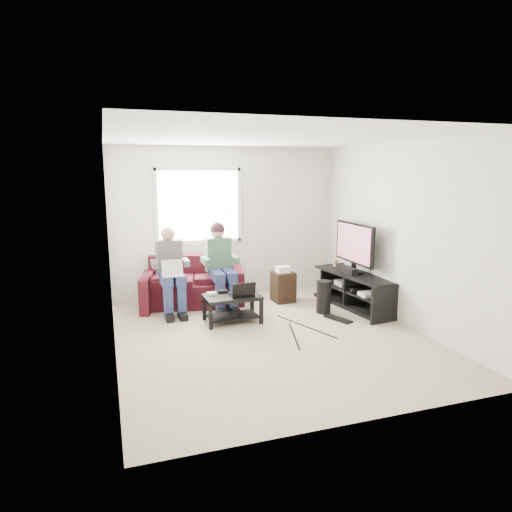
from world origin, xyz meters
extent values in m
plane|color=tan|center=(0.00, 0.00, 0.00)|extent=(4.50, 4.50, 0.00)
plane|color=white|center=(0.00, 0.00, 2.60)|extent=(4.50, 4.50, 0.00)
plane|color=silver|center=(0.00, 2.25, 1.30)|extent=(4.50, 0.00, 4.50)
plane|color=silver|center=(0.00, -2.25, 1.30)|extent=(4.50, 0.00, 4.50)
plane|color=silver|center=(-2.00, 0.00, 1.30)|extent=(0.00, 4.50, 4.50)
plane|color=silver|center=(2.00, 0.00, 1.30)|extent=(0.00, 4.50, 4.50)
cube|color=white|center=(-0.50, 2.24, 1.60)|extent=(1.40, 0.01, 1.20)
cube|color=silver|center=(-0.50, 2.23, 1.60)|extent=(1.48, 0.04, 1.28)
cube|color=#461115|center=(-0.70, 1.77, 0.20)|extent=(1.50, 1.01, 0.39)
cube|color=#461115|center=(-0.70, 2.09, 0.59)|extent=(1.38, 0.48, 0.40)
cube|color=#461115|center=(-1.46, 1.77, 0.28)|extent=(0.32, 0.85, 0.56)
cube|color=#461115|center=(0.06, 1.77, 0.28)|extent=(0.32, 0.85, 0.56)
cube|color=#461115|center=(-1.05, 1.75, 0.44)|extent=(0.76, 0.74, 0.10)
cube|color=#461115|center=(-0.36, 1.75, 0.44)|extent=(0.76, 0.74, 0.10)
cube|color=navy|center=(-1.20, 1.37, 0.56)|extent=(0.16, 0.45, 0.14)
cube|color=navy|center=(-1.00, 1.37, 0.56)|extent=(0.16, 0.45, 0.14)
cube|color=navy|center=(-1.20, 1.18, 0.25)|extent=(0.13, 0.13, 0.49)
cube|color=navy|center=(-1.00, 1.18, 0.25)|extent=(0.13, 0.13, 0.49)
cube|color=#555559|center=(-1.10, 1.69, 0.84)|extent=(0.40, 0.22, 0.55)
sphere|color=tan|center=(-1.10, 1.71, 1.21)|extent=(0.22, 0.22, 0.22)
cube|color=navy|center=(-0.40, 1.37, 0.56)|extent=(0.16, 0.45, 0.14)
cube|color=navy|center=(-0.20, 1.37, 0.56)|extent=(0.16, 0.45, 0.14)
cube|color=navy|center=(-0.40, 1.18, 0.25)|extent=(0.13, 0.13, 0.49)
cube|color=navy|center=(-0.20, 1.18, 0.25)|extent=(0.13, 0.13, 0.49)
cube|color=#535555|center=(-0.30, 1.69, 0.84)|extent=(0.40, 0.22, 0.55)
sphere|color=tan|center=(-0.30, 1.71, 1.21)|extent=(0.22, 0.22, 0.22)
sphere|color=#31181F|center=(-0.30, 1.71, 1.25)|extent=(0.23, 0.23, 0.23)
cube|color=black|center=(-0.33, 0.73, 0.38)|extent=(0.82, 0.52, 0.05)
cube|color=black|center=(-0.33, 0.73, 0.09)|extent=(0.74, 0.44, 0.02)
cube|color=black|center=(-0.71, 0.51, 0.18)|extent=(0.05, 0.05, 0.35)
cube|color=black|center=(0.04, 0.51, 0.18)|extent=(0.05, 0.05, 0.35)
cube|color=black|center=(-0.71, 0.94, 0.18)|extent=(0.05, 0.05, 0.35)
cube|color=black|center=(0.04, 0.94, 0.18)|extent=(0.05, 0.05, 0.35)
cube|color=silver|center=(-0.61, 0.85, 0.42)|extent=(0.15, 0.10, 0.04)
cube|color=black|center=(-0.43, 0.91, 0.42)|extent=(0.14, 0.10, 0.04)
cube|color=gray|center=(-0.03, 0.88, 0.42)|extent=(0.15, 0.11, 0.04)
cube|color=black|center=(1.77, 0.81, 0.54)|extent=(0.73, 1.73, 0.04)
cube|color=black|center=(1.77, 0.81, 0.28)|extent=(0.68, 1.66, 0.03)
cube|color=black|center=(1.77, 0.81, 0.03)|extent=(0.73, 1.73, 0.06)
cube|color=black|center=(1.77, -0.01, 0.28)|extent=(0.50, 0.11, 0.56)
cube|color=black|center=(1.77, 1.63, 0.28)|extent=(0.50, 0.11, 0.56)
cube|color=black|center=(1.77, 0.91, 0.58)|extent=(0.12, 0.40, 0.04)
cube|color=black|center=(1.77, 0.91, 0.66)|extent=(0.06, 0.06, 0.12)
cube|color=black|center=(1.77, 0.91, 1.04)|extent=(0.05, 1.10, 0.65)
cube|color=#DE3463|center=(1.74, 0.91, 1.04)|extent=(0.01, 1.01, 0.58)
cube|color=black|center=(1.65, 0.91, 0.61)|extent=(0.12, 0.50, 0.10)
cylinder|color=#AF7D4B|center=(1.72, 1.44, 0.62)|extent=(0.08, 0.08, 0.12)
cube|color=silver|center=(1.77, 0.41, 0.32)|extent=(0.30, 0.22, 0.06)
cube|color=gray|center=(1.77, 1.11, 0.33)|extent=(0.34, 0.26, 0.08)
cube|color=black|center=(1.77, 0.76, 0.33)|extent=(0.38, 0.30, 0.07)
cylinder|color=black|center=(1.14, 0.70, 0.26)|extent=(0.23, 0.23, 0.51)
cube|color=black|center=(1.19, 0.32, 0.01)|extent=(0.30, 0.48, 0.03)
cube|color=black|center=(0.77, 1.48, 0.25)|extent=(0.34, 0.34, 0.51)
cube|color=silver|center=(0.77, 1.48, 0.56)|extent=(0.22, 0.18, 0.10)
camera|label=1|loc=(-2.02, -5.47, 2.21)|focal=32.00mm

